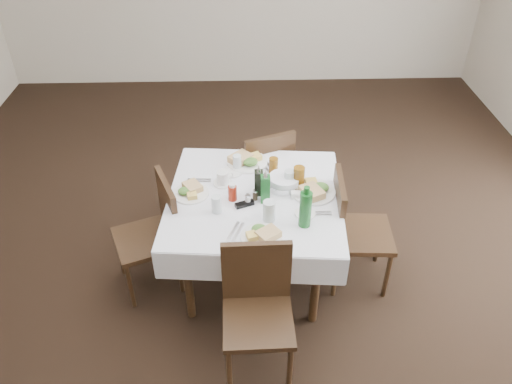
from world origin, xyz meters
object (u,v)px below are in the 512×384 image
(water_w, at_px, (217,204))
(oil_cruet_green, at_px, (265,188))
(green_bottle, at_px, (305,209))
(chair_west, at_px, (156,228))
(ketchup_bottle, at_px, (232,192))
(water_n, at_px, (237,162))
(dining_table, at_px, (255,206))
(water_s, at_px, (269,211))
(oil_cruet_dark, at_px, (259,182))
(chair_east, at_px, (351,226))
(chair_south, at_px, (257,302))
(coffee_mug, at_px, (223,178))
(bread_basket, at_px, (284,182))
(water_e, at_px, (289,179))
(chair_north, at_px, (264,171))

(water_w, distance_m, oil_cruet_green, 0.34)
(green_bottle, bearing_deg, chair_west, 163.91)
(ketchup_bottle, xyz_separation_m, green_bottle, (0.46, -0.28, 0.07))
(water_n, distance_m, oil_cruet_green, 0.44)
(dining_table, relative_size, water_s, 8.74)
(water_w, bearing_deg, oil_cruet_green, 17.32)
(water_s, relative_size, oil_cruet_dark, 0.61)
(chair_east, distance_m, ketchup_bottle, 0.89)
(chair_south, xyz_separation_m, coffee_mug, (-0.21, 0.87, 0.30))
(chair_east, xyz_separation_m, bread_basket, (-0.47, 0.16, 0.28))
(water_n, distance_m, ketchup_bottle, 0.37)
(chair_east, distance_m, coffee_mug, 0.97)
(water_s, xyz_separation_m, oil_cruet_dark, (-0.06, 0.28, 0.03))
(water_e, height_order, green_bottle, green_bottle)
(water_s, height_order, bread_basket, water_s)
(chair_east, distance_m, green_bottle, 0.59)
(dining_table, relative_size, water_w, 10.51)
(dining_table, relative_size, ketchup_bottle, 9.95)
(chair_north, xyz_separation_m, water_w, (-0.36, -0.83, 0.31))
(chair_north, distance_m, water_e, 0.67)
(chair_north, xyz_separation_m, oil_cruet_dark, (-0.07, -0.65, 0.35))
(water_e, bearing_deg, dining_table, -158.22)
(chair_west, relative_size, green_bottle, 2.98)
(chair_west, xyz_separation_m, water_e, (0.95, 0.13, 0.32))
(chair_south, xyz_separation_m, oil_cruet_dark, (0.03, 0.74, 0.36))
(coffee_mug, bearing_deg, water_w, -96.70)
(chair_north, xyz_separation_m, ketchup_bottle, (-0.25, -0.71, 0.31))
(water_w, distance_m, ketchup_bottle, 0.16)
(oil_cruet_green, xyz_separation_m, green_bottle, (0.24, -0.25, 0.02))
(chair_south, height_order, bread_basket, chair_south)
(water_s, distance_m, water_e, 0.40)
(water_s, xyz_separation_m, green_bottle, (0.22, -0.05, 0.06))
(water_n, relative_size, green_bottle, 0.39)
(chair_south, relative_size, ketchup_bottle, 6.88)
(coffee_mug, bearing_deg, ketchup_bottle, -70.36)
(bread_basket, height_order, oil_cruet_green, oil_cruet_green)
(oil_cruet_dark, distance_m, oil_cruet_green, 0.09)
(oil_cruet_dark, bearing_deg, water_e, 20.38)
(chair_east, xyz_separation_m, ketchup_bottle, (-0.83, 0.02, 0.30))
(chair_west, distance_m, oil_cruet_dark, 0.82)
(ketchup_bottle, bearing_deg, bread_basket, 21.64)
(water_e, height_order, bread_basket, water_e)
(chair_north, distance_m, oil_cruet_dark, 0.74)
(water_s, distance_m, green_bottle, 0.24)
(chair_east, bearing_deg, chair_north, 128.81)
(bread_basket, distance_m, ketchup_bottle, 0.39)
(chair_east, xyz_separation_m, coffee_mug, (-0.90, 0.21, 0.29))
(water_w, distance_m, coffee_mug, 0.32)
(ketchup_bottle, height_order, green_bottle, green_bottle)
(bread_basket, bearing_deg, chair_east, -18.91)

